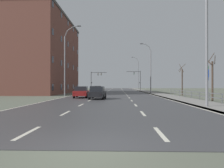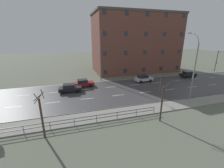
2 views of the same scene
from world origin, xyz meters
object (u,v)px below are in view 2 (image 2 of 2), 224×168
at_px(street_lamp_left_bank, 101,58).
at_px(car_far_right, 83,83).
at_px(traffic_signal_left, 221,58).
at_px(car_far_left, 188,74).
at_px(street_lamp_midground, 194,69).
at_px(car_distant, 144,78).
at_px(car_near_right, 70,88).
at_px(brick_building, 135,43).

xyz_separation_m(street_lamp_left_bank, car_far_right, (3.24, -4.42, -4.65)).
height_order(traffic_signal_left, car_far_right, traffic_signal_left).
distance_m(traffic_signal_left, car_far_left, 13.58).
xyz_separation_m(street_lamp_midground, car_far_right, (-11.65, -15.79, -4.36)).
height_order(traffic_signal_left, car_far_left, traffic_signal_left).
distance_m(traffic_signal_left, car_distant, 26.22).
bearing_deg(car_far_left, street_lamp_midground, -43.00).
height_order(car_near_right, car_far_right, same).
bearing_deg(traffic_signal_left, car_near_right, -83.29).
relative_size(car_distant, car_near_right, 1.01).
xyz_separation_m(street_lamp_midground, traffic_signal_left, (-14.13, 23.68, -0.96)).
xyz_separation_m(traffic_signal_left, car_distant, (2.71, -25.86, -3.40)).
distance_m(traffic_signal_left, car_far_right, 39.70).
distance_m(street_lamp_midground, car_far_left, 16.61).
relative_size(car_far_right, brick_building, 0.17).
xyz_separation_m(street_lamp_midground, brick_building, (-23.70, 1.05, 3.01)).
height_order(street_lamp_left_bank, car_near_right, street_lamp_left_bank).
bearing_deg(street_lamp_left_bank, brick_building, 125.33).
height_order(street_lamp_left_bank, traffic_signal_left, street_lamp_left_bank).
bearing_deg(brick_building, car_far_left, 39.39).
xyz_separation_m(traffic_signal_left, brick_building, (-9.57, -22.64, 3.97)).
relative_size(car_distant, car_far_right, 1.01).
xyz_separation_m(traffic_signal_left, car_far_right, (2.48, -39.48, -3.40)).
height_order(car_far_left, brick_building, brick_building).
distance_m(street_lamp_left_bank, car_far_right, 7.19).
bearing_deg(street_lamp_left_bank, car_far_left, 82.33).
bearing_deg(street_lamp_midground, car_near_right, -116.33).
bearing_deg(car_far_left, car_distant, -88.81).
relative_size(traffic_signal_left, car_far_right, 1.47).
xyz_separation_m(car_near_right, car_far_right, (-2.48, 2.73, 0.00)).
xyz_separation_m(car_far_left, car_distant, (0.50, -12.90, 0.00)).
relative_size(street_lamp_left_bank, traffic_signal_left, 1.83).
relative_size(car_near_right, brick_building, 0.17).
height_order(car_distant, brick_building, brick_building).
bearing_deg(car_far_left, car_near_right, -85.66).
distance_m(car_far_right, brick_building, 21.98).
relative_size(traffic_signal_left, car_far_left, 1.48).
height_order(traffic_signal_left, car_near_right, traffic_signal_left).
xyz_separation_m(street_lamp_midground, car_near_right, (-9.17, -18.53, -4.36)).
relative_size(car_far_left, car_distant, 0.98).
bearing_deg(traffic_signal_left, street_lamp_left_bank, -91.25).
bearing_deg(street_lamp_left_bank, street_lamp_midground, 37.38).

